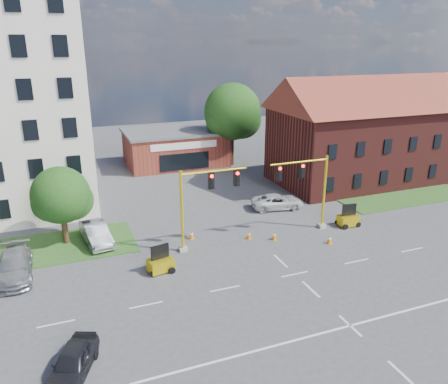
# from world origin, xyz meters

# --- Properties ---
(ground) EXTENTS (120.00, 120.00, 0.00)m
(ground) POSITION_xyz_m (0.00, 0.00, 0.00)
(ground) COLOR #444446
(ground) RESTS_ON ground
(grass_verge_ne) EXTENTS (14.00, 4.00, 0.08)m
(grass_verge_ne) POSITION_xyz_m (18.00, 9.00, 0.04)
(grass_verge_ne) COLOR #2B4B1C
(grass_verge_ne) RESTS_ON ground
(lane_markings) EXTENTS (60.00, 36.00, 0.01)m
(lane_markings) POSITION_xyz_m (0.00, -3.00, 0.01)
(lane_markings) COLOR silver
(lane_markings) RESTS_ON ground
(brick_shop) EXTENTS (12.40, 8.40, 4.30)m
(brick_shop) POSITION_xyz_m (0.00, 29.98, 2.16)
(brick_shop) COLOR maroon
(brick_shop) RESTS_ON ground
(townhouse_row) EXTENTS (21.00, 11.00, 11.50)m
(townhouse_row) POSITION_xyz_m (18.00, 16.00, 5.93)
(townhouse_row) COLOR #4E1B17
(townhouse_row) RESTS_ON ground
(tree_large) EXTENTS (7.27, 6.93, 10.14)m
(tree_large) POSITION_xyz_m (6.85, 27.08, 6.39)
(tree_large) COLOR #312212
(tree_large) RESTS_ON ground
(tree_nw_front) EXTENTS (4.50, 4.29, 6.08)m
(tree_nw_front) POSITION_xyz_m (-13.78, 10.58, 3.77)
(tree_nw_front) COLOR #312212
(tree_nw_front) RESTS_ON ground
(signal_mast_west) EXTENTS (5.30, 0.60, 6.20)m
(signal_mast_west) POSITION_xyz_m (-4.36, 6.00, 3.92)
(signal_mast_west) COLOR #9B9C96
(signal_mast_west) RESTS_ON ground
(signal_mast_east) EXTENTS (5.30, 0.60, 6.20)m
(signal_mast_east) POSITION_xyz_m (4.36, 6.00, 3.92)
(signal_mast_east) COLOR #9B9C96
(signal_mast_east) RESTS_ON ground
(trailer_west) EXTENTS (1.84, 1.43, 1.88)m
(trailer_west) POSITION_xyz_m (-8.25, 3.63, 0.59)
(trailer_west) COLOR gold
(trailer_west) RESTS_ON ground
(trailer_east) EXTENTS (1.72, 1.23, 1.85)m
(trailer_east) POSITION_xyz_m (8.27, 5.52, 0.58)
(trailer_east) COLOR gold
(trailer_east) RESTS_ON ground
(cone_a) EXTENTS (0.40, 0.40, 0.70)m
(cone_a) POSITION_xyz_m (-0.58, 6.16, 0.34)
(cone_a) COLOR orange
(cone_a) RESTS_ON ground
(cone_b) EXTENTS (0.40, 0.40, 0.70)m
(cone_b) POSITION_xyz_m (-4.79, 7.79, 0.34)
(cone_b) COLOR orange
(cone_b) RESTS_ON ground
(cone_c) EXTENTS (0.40, 0.40, 0.70)m
(cone_c) POSITION_xyz_m (4.82, 3.14, 0.34)
(cone_c) COLOR orange
(cone_c) RESTS_ON ground
(cone_d) EXTENTS (0.40, 0.40, 0.70)m
(cone_d) POSITION_xyz_m (1.21, 5.29, 0.34)
(cone_d) COLOR orange
(cone_d) RESTS_ON ground
(pickup_white) EXTENTS (5.13, 3.06, 1.33)m
(pickup_white) POSITION_xyz_m (4.63, 11.30, 0.67)
(pickup_white) COLOR silver
(pickup_white) RESTS_ON ground
(sedan_dark) EXTENTS (2.97, 4.24, 1.34)m
(sedan_dark) POSITION_xyz_m (-14.28, -4.41, 0.67)
(sedan_dark) COLOR black
(sedan_dark) RESTS_ON ground
(sedan_silver_front) EXTENTS (2.30, 4.90, 1.55)m
(sedan_silver_front) POSITION_xyz_m (-11.83, 9.76, 0.78)
(sedan_silver_front) COLOR #94969B
(sedan_silver_front) RESTS_ON ground
(sedan_silver_rear) EXTENTS (2.22, 5.37, 1.55)m
(sedan_silver_rear) POSITION_xyz_m (-17.34, 6.42, 0.78)
(sedan_silver_rear) COLOR #94969B
(sedan_silver_rear) RESTS_ON ground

